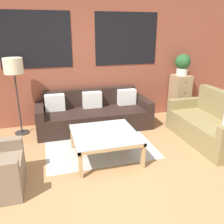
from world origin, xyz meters
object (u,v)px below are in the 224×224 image
object	(u,v)px
settee_vintage	(210,126)
potted_plant	(183,64)
drawer_cabinet	(180,95)
coffee_table	(105,136)
couch_dark	(94,115)
floor_lamp	(14,70)

from	to	relation	value
settee_vintage	potted_plant	xyz separation A→B (m)	(0.21, 1.45, 0.94)
drawer_cabinet	potted_plant	size ratio (longest dim) A/B	2.04
settee_vintage	potted_plant	world-z (taller)	potted_plant
settee_vintage	potted_plant	bearing A→B (deg)	81.87
coffee_table	drawer_cabinet	xyz separation A→B (m)	(2.25, 1.51, 0.12)
drawer_cabinet	potted_plant	bearing A→B (deg)	90.00
settee_vintage	coffee_table	size ratio (longest dim) A/B	1.63
drawer_cabinet	potted_plant	xyz separation A→B (m)	(0.00, 0.00, 0.76)
couch_dark	potted_plant	distance (m)	2.37
couch_dark	coffee_table	xyz separation A→B (m)	(-0.09, -1.31, 0.10)
floor_lamp	coffee_table	bearing A→B (deg)	-45.07
floor_lamp	couch_dark	bearing A→B (deg)	-3.21
coffee_table	potted_plant	bearing A→B (deg)	33.86
floor_lamp	drawer_cabinet	xyz separation A→B (m)	(3.63, 0.12, -0.80)
potted_plant	settee_vintage	bearing A→B (deg)	-98.13
coffee_table	floor_lamp	bearing A→B (deg)	134.93
couch_dark	floor_lamp	bearing A→B (deg)	176.79
settee_vintage	drawer_cabinet	bearing A→B (deg)	81.87
settee_vintage	coffee_table	xyz separation A→B (m)	(-2.04, -0.06, 0.07)
couch_dark	settee_vintage	xyz separation A→B (m)	(1.95, -1.25, 0.03)
couch_dark	drawer_cabinet	world-z (taller)	drawer_cabinet
settee_vintage	floor_lamp	bearing A→B (deg)	158.70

